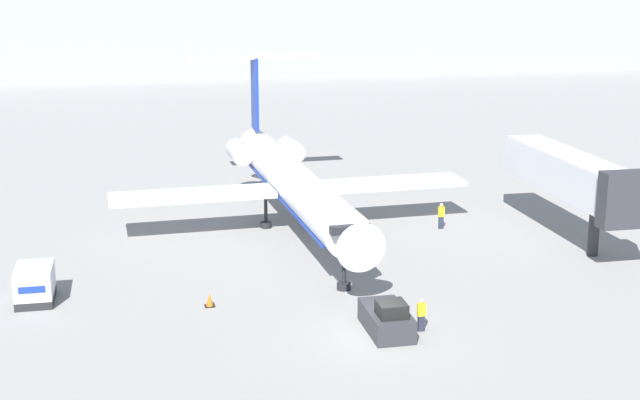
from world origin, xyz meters
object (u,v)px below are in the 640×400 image
Objects in this scene: worker_near_tug at (421,314)px; jet_bridge at (573,176)px; airplane_main at (292,180)px; luggage_cart at (35,284)px; pushback_tug at (387,319)px; worker_by_wing at (441,215)px; traffic_cone_left at (210,300)px.

jet_bridge is at bearing 41.23° from worker_near_tug.
airplane_main is at bearing 158.76° from jet_bridge.
airplane_main reaches higher than luggage_cart.
pushback_tug is at bearing -86.23° from airplane_main.
worker_by_wing is (10.18, -2.27, -2.52)m from airplane_main.
pushback_tug is 9.92m from traffic_cone_left.
worker_by_wing is (26.48, 8.98, -0.01)m from luggage_cart.
pushback_tug is 20.88m from jet_bridge.
worker_near_tug is at bearing -138.77° from jet_bridge.
worker_by_wing reaches higher than worker_near_tug.
luggage_cart is at bearing 163.60° from traffic_cone_left.
pushback_tug is 2.16× the size of worker_by_wing.
airplane_main is at bearing 98.68° from worker_near_tug.
airplane_main is 16.69× the size of worker_by_wing.
luggage_cart is at bearing -145.39° from airplane_main.
pushback_tug is at bearing 170.87° from worker_near_tug.
airplane_main is at bearing 34.61° from luggage_cart.
airplane_main reaches higher than worker_by_wing.
pushback_tug is 19.34m from luggage_cart.
pushback_tug reaches higher than traffic_cone_left.
airplane_main is at bearing 63.15° from traffic_cone_left.
luggage_cart is 21.02m from worker_near_tug.
worker_near_tug is (2.99, -19.60, -2.61)m from airplane_main.
traffic_cone_left is at bearing -163.85° from jet_bridge.
luggage_cart is 9.64m from traffic_cone_left.
airplane_main is 18.04× the size of worker_near_tug.
worker_near_tug is 11.55m from traffic_cone_left.
worker_by_wing is (7.19, 17.34, 0.09)m from worker_near_tug.
airplane_main is 15.97m from traffic_cone_left.
traffic_cone_left is 0.05× the size of jet_bridge.
jet_bridge reaches higher than pushback_tug.
traffic_cone_left is (-17.25, -11.70, -0.63)m from worker_by_wing.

